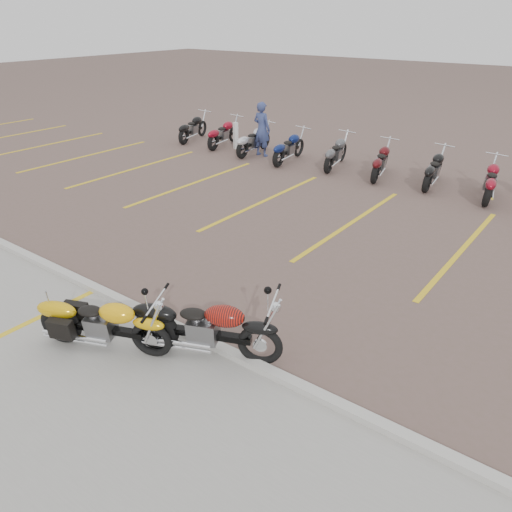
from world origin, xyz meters
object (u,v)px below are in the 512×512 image
(flame_cruiser, at_px, (203,329))
(person_a, at_px, (262,129))
(yellow_cruiser, at_px, (102,324))
(bollard, at_px, (236,136))

(flame_cruiser, bearing_deg, person_a, 99.22)
(flame_cruiser, xyz_separation_m, person_a, (-6.37, 10.13, 0.48))
(yellow_cruiser, distance_m, flame_cruiser, 1.59)
(bollard, bearing_deg, person_a, -9.46)
(yellow_cruiser, relative_size, bollard, 2.09)
(yellow_cruiser, xyz_separation_m, flame_cruiser, (1.37, 0.79, 0.03))
(yellow_cruiser, relative_size, person_a, 1.09)
(person_a, xyz_separation_m, bollard, (-1.42, 0.24, -0.46))
(person_a, bearing_deg, flame_cruiser, 125.06)
(yellow_cruiser, bearing_deg, bollard, 97.55)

